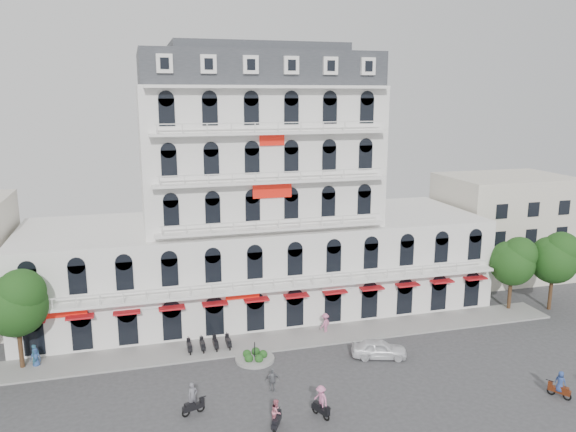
# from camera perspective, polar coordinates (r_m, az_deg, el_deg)

# --- Properties ---
(ground) EXTENTS (120.00, 120.00, 0.00)m
(ground) POSITION_cam_1_polar(r_m,az_deg,el_deg) (42.88, 2.50, -17.44)
(ground) COLOR #38383A
(ground) RESTS_ON ground
(sidewalk) EXTENTS (53.00, 4.00, 0.16)m
(sidewalk) POSITION_cam_1_polar(r_m,az_deg,el_deg) (50.52, -0.72, -12.49)
(sidewalk) COLOR gray
(sidewalk) RESTS_ON ground
(main_building) EXTENTS (45.00, 15.00, 25.80)m
(main_building) POSITION_cam_1_polar(r_m,az_deg,el_deg) (55.78, -3.10, 0.58)
(main_building) COLOR silver
(main_building) RESTS_ON ground
(flank_building_east) EXTENTS (14.00, 10.00, 12.00)m
(flank_building_east) POSITION_cam_1_polar(r_m,az_deg,el_deg) (70.95, 20.94, -0.96)
(flank_building_east) COLOR beige
(flank_building_east) RESTS_ON ground
(traffic_island) EXTENTS (3.20, 3.20, 1.60)m
(traffic_island) POSITION_cam_1_polar(r_m,az_deg,el_deg) (47.19, -3.39, -14.15)
(traffic_island) COLOR gray
(traffic_island) RESTS_ON ground
(parked_scooter_row) EXTENTS (4.40, 1.80, 1.10)m
(parked_scooter_row) POSITION_cam_1_polar(r_m,az_deg,el_deg) (49.30, -8.01, -13.38)
(parked_scooter_row) COLOR black
(parked_scooter_row) RESTS_ON ground
(tree_west_inner) EXTENTS (4.76, 4.76, 8.25)m
(tree_west_inner) POSITION_cam_1_polar(r_m,az_deg,el_deg) (48.38, -25.89, -7.77)
(tree_west_inner) COLOR #382314
(tree_west_inner) RESTS_ON ground
(tree_east_inner) EXTENTS (4.40, 4.37, 7.57)m
(tree_east_inner) POSITION_cam_1_polar(r_m,az_deg,el_deg) (59.91, 21.91, -4.16)
(tree_east_inner) COLOR #382314
(tree_east_inner) RESTS_ON ground
(tree_east_outer) EXTENTS (4.65, 4.65, 8.05)m
(tree_east_outer) POSITION_cam_1_polar(r_m,az_deg,el_deg) (61.57, 25.47, -3.72)
(tree_east_outer) COLOR #382314
(tree_east_outer) RESTS_ON ground
(parked_car) EXTENTS (4.84, 3.10, 1.53)m
(parked_car) POSITION_cam_1_polar(r_m,az_deg,el_deg) (47.97, 9.24, -13.16)
(parked_car) COLOR silver
(parked_car) RESTS_ON ground
(rider_west) EXTENTS (1.65, 0.82, 2.32)m
(rider_west) POSITION_cam_1_polar(r_m,az_deg,el_deg) (40.31, -9.63, -17.94)
(rider_west) COLOR black
(rider_west) RESTS_ON ground
(rider_southwest) EXTENTS (1.01, 1.56, 2.14)m
(rider_southwest) POSITION_cam_1_polar(r_m,az_deg,el_deg) (38.29, -1.18, -19.48)
(rider_southwest) COLOR black
(rider_southwest) RESTS_ON ground
(rider_east) EXTENTS (1.08, 1.52, 2.03)m
(rider_east) POSITION_cam_1_polar(r_m,az_deg,el_deg) (46.01, 25.91, -15.16)
(rider_east) COLOR #612711
(rider_east) RESTS_ON ground
(rider_center) EXTENTS (1.09, 1.61, 2.29)m
(rider_center) POSITION_cam_1_polar(r_m,az_deg,el_deg) (39.51, 3.35, -18.20)
(rider_center) COLOR black
(rider_center) RESTS_ON ground
(pedestrian_left) EXTENTS (0.87, 0.63, 1.64)m
(pedestrian_left) POSITION_cam_1_polar(r_m,az_deg,el_deg) (50.00, -24.26, -12.99)
(pedestrian_left) COLOR navy
(pedestrian_left) RESTS_ON ground
(pedestrian_mid) EXTENTS (1.05, 0.48, 1.76)m
(pedestrian_mid) POSITION_cam_1_polar(r_m,az_deg,el_deg) (42.55, -1.56, -16.32)
(pedestrian_mid) COLOR slate
(pedestrian_mid) RESTS_ON ground
(pedestrian_right) EXTENTS (1.41, 1.27, 1.90)m
(pedestrian_right) POSITION_cam_1_polar(r_m,az_deg,el_deg) (51.76, 3.79, -10.84)
(pedestrian_right) COLOR #BC6489
(pedestrian_right) RESTS_ON ground
(pedestrian_far) EXTENTS (0.77, 0.84, 1.92)m
(pedestrian_far) POSITION_cam_1_polar(r_m,az_deg,el_deg) (49.94, -24.28, -12.84)
(pedestrian_far) COLOR navy
(pedestrian_far) RESTS_ON ground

